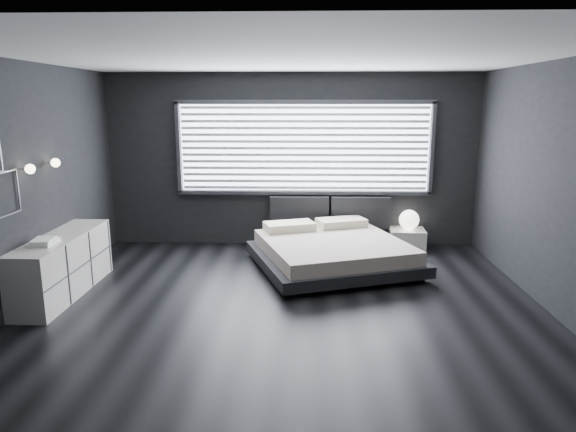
{
  "coord_description": "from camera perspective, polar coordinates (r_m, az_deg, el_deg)",
  "views": [
    {
      "loc": [
        0.22,
        -5.59,
        2.34
      ],
      "look_at": [
        0.0,
        0.85,
        0.9
      ],
      "focal_mm": 32.0,
      "sensor_mm": 36.0,
      "label": 1
    }
  ],
  "objects": [
    {
      "name": "room",
      "position": [
        5.68,
        -0.29,
        3.06
      ],
      "size": [
        6.04,
        6.0,
        2.8
      ],
      "color": "black",
      "rests_on": "ground"
    },
    {
      "name": "window",
      "position": [
        8.32,
        1.82,
        7.55
      ],
      "size": [
        4.14,
        0.09,
        1.52
      ],
      "color": "white",
      "rests_on": "ground"
    },
    {
      "name": "headboard",
      "position": [
        8.43,
        4.67,
        0.42
      ],
      "size": [
        1.96,
        0.16,
        0.52
      ],
      "color": "black",
      "rests_on": "ground"
    },
    {
      "name": "sconce_near",
      "position": [
        6.48,
        -26.76,
        4.69
      ],
      "size": [
        0.18,
        0.11,
        0.11
      ],
      "color": "silver",
      "rests_on": "ground"
    },
    {
      "name": "sconce_far",
      "position": [
        7.01,
        -24.45,
        5.41
      ],
      "size": [
        0.18,
        0.11,
        0.11
      ],
      "color": "silver",
      "rests_on": "ground"
    },
    {
      "name": "wall_art_lower",
      "position": [
        6.25,
        -28.81,
        2.2
      ],
      "size": [
        0.01,
        0.48,
        0.48
      ],
      "color": "#47474C",
      "rests_on": "ground"
    },
    {
      "name": "bed",
      "position": [
        7.39,
        4.94,
        -3.88
      ],
      "size": [
        2.63,
        2.57,
        0.54
      ],
      "color": "black",
      "rests_on": "ground"
    },
    {
      "name": "nightstand",
      "position": [
        8.54,
        13.06,
        -2.51
      ],
      "size": [
        0.58,
        0.5,
        0.33
      ],
      "primitive_type": "cube",
      "rotation": [
        0.0,
        0.0,
        -0.06
      ],
      "color": "silver",
      "rests_on": "ground"
    },
    {
      "name": "orb_lamp",
      "position": [
        8.47,
        13.3,
        -0.4
      ],
      "size": [
        0.32,
        0.32,
        0.32
      ],
      "primitive_type": "sphere",
      "color": "white",
      "rests_on": "nightstand"
    },
    {
      "name": "dresser",
      "position": [
        6.93,
        -23.85,
        -5.03
      ],
      "size": [
        0.55,
        1.86,
        0.74
      ],
      "color": "silver",
      "rests_on": "ground"
    },
    {
      "name": "book_stack",
      "position": [
        6.52,
        -25.53,
        -2.58
      ],
      "size": [
        0.27,
        0.35,
        0.07
      ],
      "color": "white",
      "rests_on": "dresser"
    }
  ]
}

